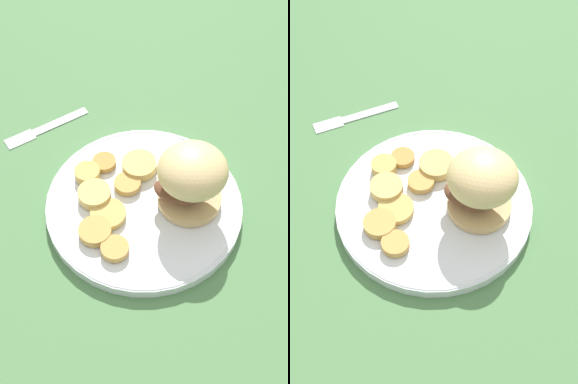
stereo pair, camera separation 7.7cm
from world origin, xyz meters
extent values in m
plane|color=#4C7A47|center=(0.00, 0.00, 0.00)|extent=(4.00, 4.00, 0.00)
cylinder|color=white|center=(0.00, 0.00, 0.01)|extent=(0.29, 0.29, 0.02)
torus|color=white|center=(0.00, 0.00, 0.02)|extent=(0.29, 0.29, 0.01)
cylinder|color=tan|center=(0.06, -0.02, 0.02)|extent=(0.09, 0.09, 0.01)
ellipsoid|color=brown|center=(0.07, -0.01, 0.04)|extent=(0.05, 0.06, 0.01)
ellipsoid|color=brown|center=(0.07, -0.03, 0.05)|extent=(0.03, 0.03, 0.01)
ellipsoid|color=brown|center=(0.04, -0.01, 0.05)|extent=(0.06, 0.06, 0.02)
ellipsoid|color=brown|center=(0.06, -0.02, 0.05)|extent=(0.06, 0.05, 0.02)
ellipsoid|color=#563323|center=(0.06, -0.02, 0.05)|extent=(0.05, 0.05, 0.01)
ellipsoid|color=#E5C17F|center=(0.06, -0.02, 0.09)|extent=(0.10, 0.10, 0.06)
cylinder|color=tan|center=(-0.02, 0.04, 0.02)|extent=(0.04, 0.04, 0.01)
cylinder|color=tan|center=(-0.06, -0.01, 0.02)|extent=(0.05, 0.05, 0.01)
cylinder|color=#DBB766|center=(0.01, 0.06, 0.03)|extent=(0.05, 0.05, 0.02)
cylinder|color=#DBB766|center=(-0.07, 0.03, 0.03)|extent=(0.05, 0.05, 0.02)
cylinder|color=#BC8942|center=(-0.04, 0.09, 0.02)|extent=(0.04, 0.04, 0.01)
cylinder|color=tan|center=(-0.07, 0.07, 0.03)|extent=(0.04, 0.04, 0.02)
cylinder|color=tan|center=(-0.08, -0.03, 0.03)|extent=(0.05, 0.05, 0.01)
cylinder|color=tan|center=(-0.06, -0.07, 0.02)|extent=(0.04, 0.04, 0.01)
cube|color=silver|center=(-0.09, 0.21, 0.00)|extent=(0.10, 0.04, 0.00)
cube|color=silver|center=(-0.16, 0.19, 0.00)|extent=(0.05, 0.04, 0.00)
camera|label=1|loc=(-0.13, -0.44, 0.67)|focal=50.00mm
camera|label=2|loc=(-0.06, -0.45, 0.67)|focal=50.00mm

